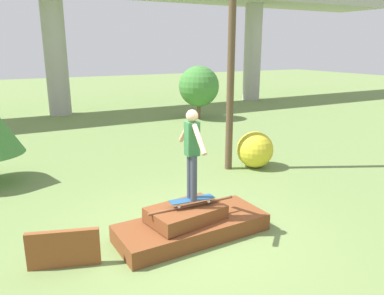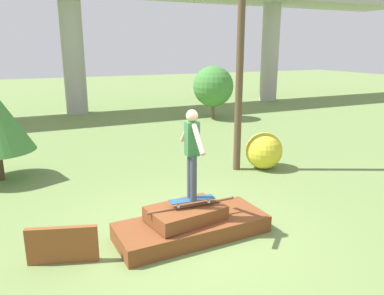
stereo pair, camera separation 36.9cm
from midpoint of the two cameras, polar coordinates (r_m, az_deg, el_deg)
name	(u,v)px [view 1 (the left image)]	position (r m, az deg, el deg)	size (l,w,h in m)	color
ground_plane	(192,235)	(7.13, -1.50, -13.23)	(80.00, 80.00, 0.00)	olive
scrap_pile	(191,224)	(7.03, -1.73, -11.62)	(2.83, 1.21, 0.63)	brown
scrap_plank_loose	(64,249)	(6.48, -20.60, -14.28)	(1.10, 0.43, 0.62)	brown
skateboard	(192,200)	(6.86, -1.55, -7.96)	(0.85, 0.28, 0.09)	#23517F
skater	(192,149)	(6.54, -1.61, -0.20)	(0.24, 1.11, 1.64)	#383D4C
utility_pole	(232,15)	(10.30, 5.08, 19.45)	(1.30, 0.20, 8.11)	brown
tree_behind_left	(199,86)	(18.09, 0.46, 9.31)	(1.93, 1.93, 2.54)	brown
bush_yellow_flowering	(255,150)	(10.90, 8.63, -0.32)	(1.05, 1.05, 1.05)	gold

